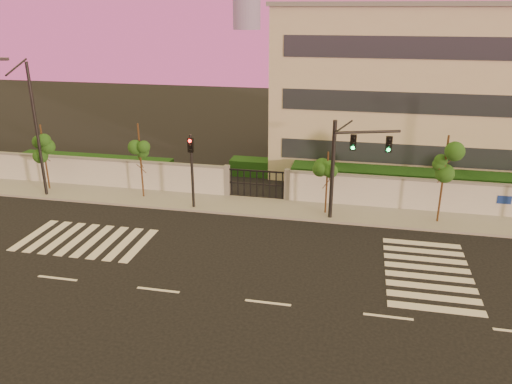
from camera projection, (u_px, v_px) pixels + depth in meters
The scene contains 13 objects.
ground at pixel (268, 303), 21.34m from camera, with size 120.00×120.00×0.00m, color black.
sidewalk at pixel (299, 210), 30.95m from camera, with size 60.00×3.00×0.15m, color gray.
perimeter_wall at pixel (304, 187), 31.96m from camera, with size 60.00×0.36×2.20m.
hedge_row at pixel (324, 178), 34.35m from camera, with size 41.00×4.25×1.80m.
institutional_building at pixel (439, 88), 37.64m from camera, with size 24.40×12.40×12.25m.
road_markings at pixel (251, 259), 25.09m from camera, with size 57.00×7.62×0.02m.
street_tree_b at pixel (43, 143), 33.34m from camera, with size 1.43×1.14×4.62m.
street_tree_c at pixel (140, 144), 31.80m from camera, with size 1.35×1.07×5.04m.
street_tree_d at pixel (328, 169), 29.43m from camera, with size 1.35×1.08×3.98m.
street_tree_e at pixel (446, 160), 27.86m from camera, with size 1.43×1.14×5.29m.
traffic_signal_main at pixel (347, 159), 28.30m from camera, with size 3.73×1.28×6.00m.
traffic_signal_secondary at pixel (192, 163), 30.26m from camera, with size 0.37×0.35×4.78m.
streetlight_west at pixel (34, 124), 31.53m from camera, with size 0.55×2.21×9.20m.
Camera 1 is at (3.28, -18.07, 11.86)m, focal length 35.00 mm.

